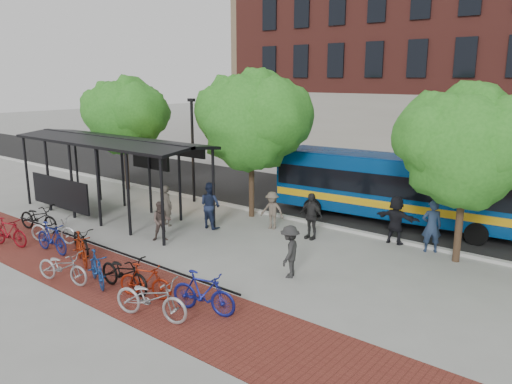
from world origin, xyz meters
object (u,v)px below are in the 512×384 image
Objects in this scene: bus at (398,185)px; bike_4 at (81,240)px; bike_9 at (145,281)px; bike_10 at (151,298)px; lamp_post_left at (193,147)px; pedestrian_3 at (272,210)px; pedestrian_4 at (311,216)px; tree_c at (470,143)px; bike_6 at (63,267)px; pedestrian_2 at (210,205)px; pedestrian_5 at (396,220)px; bike_1 at (9,232)px; pedestrian_8 at (162,221)px; pedestrian_1 at (167,205)px; bike_3 at (52,238)px; bike_11 at (203,293)px; tree_a at (125,113)px; bike_8 at (124,273)px; tree_b at (254,117)px; bike_0 at (39,217)px; bike_7 at (97,269)px; pedestrian_9 at (290,251)px; pedestrian_7 at (432,226)px; bike_2 at (53,230)px; bike_5 at (81,249)px; bus_shelter at (108,149)px.

bus is 5.83× the size of bike_4.
bike_10 is (1.11, -0.71, 0.07)m from bike_9.
bus is 12.85m from bike_4.
lamp_post_left is 6.30m from pedestrian_3.
bus is at bearing 71.97° from pedestrian_4.
bike_10 is (-4.90, -9.24, -3.48)m from tree_c.
bike_6 is 1.15× the size of bike_9.
pedestrian_5 is at bearing -154.38° from pedestrian_2.
bike_1 is 1.16× the size of pedestrian_8.
lamp_post_left reaches higher than pedestrian_1.
bike_11 reaches higher than bike_3.
tree_a is 2.97× the size of bike_8.
pedestrian_5 is at bearing -11.07° from pedestrian_8.
tree_b is at bearing 13.16° from bike_8.
bike_0 is 1.13× the size of bike_11.
bike_3 is at bearing -119.60° from bike_0.
bike_10 is (9.52, -2.05, 0.00)m from bike_0.
lamp_post_left is 9.36m from bike_1.
bike_7 is 1.03× the size of pedestrian_9.
tree_a reaches higher than pedestrian_7.
bike_8 is (6.19, -8.84, -2.20)m from lamp_post_left.
tree_b is 10.67m from bike_1.
bike_2 is (-3.56, -7.60, -3.94)m from tree_b.
pedestrian_2 reaches higher than bike_7.
pedestrian_8 is at bearing -32.28° from bike_3.
bus is at bearing -133.97° from pedestrian_2.
bike_5 is 4.92m from pedestrian_1.
bike_1 is at bearing -63.06° from tree_a.
bike_0 is (-10.86, -10.20, -1.09)m from bus.
tree_a reaches higher than pedestrian_9.
bike_10 reaches higher than bike_0.
bus_shelter reaches higher than pedestrian_7.
bike_2 is at bearing -140.33° from pedestrian_3.
bike_2 is 1.13× the size of bike_5.
bike_4 is at bearing -87.46° from pedestrian_9.
pedestrian_2 is (-9.30, -2.48, -3.09)m from tree_c.
bike_9 is at bearing -108.76° from bike_0.
bike_4 is 4.22m from pedestrian_1.
tree_a is 16.44m from bike_10.
bike_6 is at bearing 119.91° from pedestrian_1.
bike_3 is at bearing 5.74° from pedestrian_7.
bike_0 is 14.16m from pedestrian_5.
pedestrian_5 is (6.32, 9.86, 0.41)m from bike_6.
pedestrian_7 is 1.15× the size of pedestrian_9.
bike_5 is at bearing -94.87° from bike_1.
bike_2 is 7.83m from bike_10.
pedestrian_2 reaches higher than bike_11.
bike_8 is at bearing -76.90° from bike_5.
bike_2 is 1.08× the size of bike_3.
pedestrian_4 reaches higher than bike_1.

